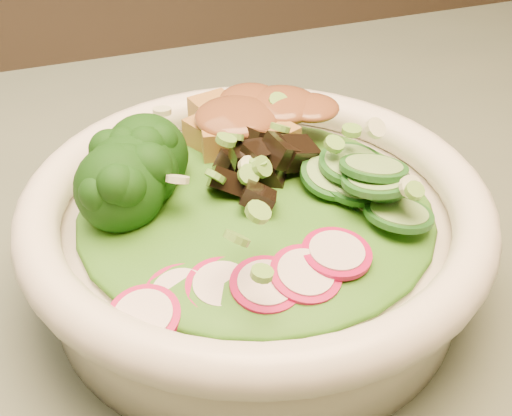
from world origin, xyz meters
name	(u,v)px	position (x,y,z in m)	size (l,w,h in m)	color
dining_table	(166,402)	(0.00, 0.00, 0.64)	(1.20, 0.80, 0.75)	black
salad_bowl	(256,234)	(0.07, -0.01, 0.79)	(0.31, 0.31, 0.08)	white
lettuce_bed	(256,207)	(0.07, -0.01, 0.82)	(0.23, 0.23, 0.03)	#1A5512
broccoli_florets	(143,185)	(0.00, 0.01, 0.84)	(0.09, 0.08, 0.05)	black
radish_slices	(263,279)	(0.05, -0.09, 0.82)	(0.12, 0.05, 0.02)	#A90D43
cucumber_slices	(373,189)	(0.14, -0.04, 0.83)	(0.08, 0.08, 0.04)	#89C26C
mushroom_heap	(256,173)	(0.07, 0.00, 0.83)	(0.08, 0.08, 0.05)	black
tofu_cubes	(258,132)	(0.10, 0.05, 0.83)	(0.10, 0.07, 0.04)	#AA7738
peanut_sauce	(258,113)	(0.10, 0.05, 0.85)	(0.08, 0.06, 0.02)	brown
scallion_garnish	(256,170)	(0.07, -0.01, 0.84)	(0.22, 0.22, 0.03)	#66A83B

